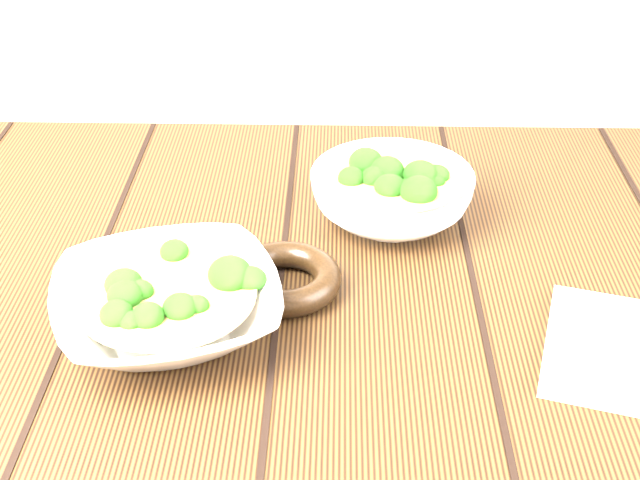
# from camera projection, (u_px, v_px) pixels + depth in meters

# --- Properties ---
(table) EXTENTS (1.20, 0.80, 0.75)m
(table) POSITION_uv_depth(u_px,v_px,m) (300.00, 384.00, 0.97)
(table) COLOR #31200E
(table) RESTS_ON ground
(soup_bowl_front) EXTENTS (0.27, 0.27, 0.06)m
(soup_bowl_front) POSITION_uv_depth(u_px,v_px,m) (167.00, 305.00, 0.84)
(soup_bowl_front) COLOR silver
(soup_bowl_front) RESTS_ON table
(soup_bowl_back) EXTENTS (0.20, 0.20, 0.07)m
(soup_bowl_back) POSITION_uv_depth(u_px,v_px,m) (392.00, 194.00, 1.01)
(soup_bowl_back) COLOR silver
(soup_bowl_back) RESTS_ON table
(trivet) EXTENTS (0.14, 0.14, 0.03)m
(trivet) POSITION_uv_depth(u_px,v_px,m) (285.00, 278.00, 0.90)
(trivet) COLOR black
(trivet) RESTS_ON table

